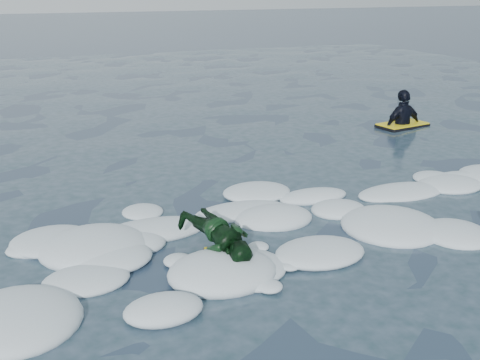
{
  "coord_description": "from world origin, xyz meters",
  "views": [
    {
      "loc": [
        -2.85,
        -5.45,
        2.99
      ],
      "look_at": [
        0.01,
        1.6,
        0.48
      ],
      "focal_mm": 45.0,
      "sensor_mm": 36.0,
      "label": 1
    }
  ],
  "objects": [
    {
      "name": "ground",
      "position": [
        0.0,
        0.0,
        0.0
      ],
      "size": [
        120.0,
        120.0,
        0.0
      ],
      "primitive_type": "plane",
      "color": "#19273D",
      "rests_on": "ground"
    },
    {
      "name": "prone_child_unit",
      "position": [
        -0.69,
        0.38,
        0.25
      ],
      "size": [
        0.72,
        1.28,
        0.48
      ],
      "rotation": [
        0.0,
        0.0,
        1.4
      ],
      "color": "black",
      "rests_on": "ground"
    },
    {
      "name": "foam_band",
      "position": [
        0.0,
        1.03,
        0.0
      ],
      "size": [
        12.0,
        3.1,
        0.3
      ],
      "primitive_type": null,
      "color": "white",
      "rests_on": "ground"
    },
    {
      "name": "waiting_rider_unit",
      "position": [
        5.21,
        5.03,
        -0.01
      ],
      "size": [
        1.2,
        0.78,
        1.67
      ],
      "rotation": [
        0.0,
        0.0,
        0.16
      ],
      "color": "black",
      "rests_on": "ground"
    }
  ]
}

